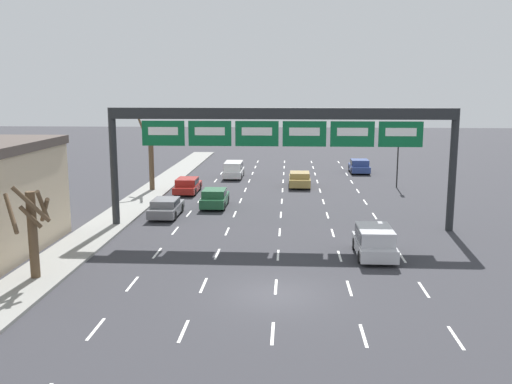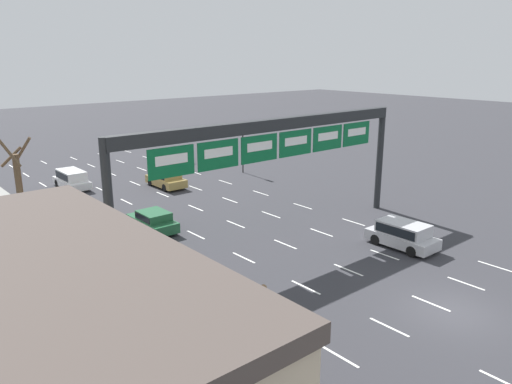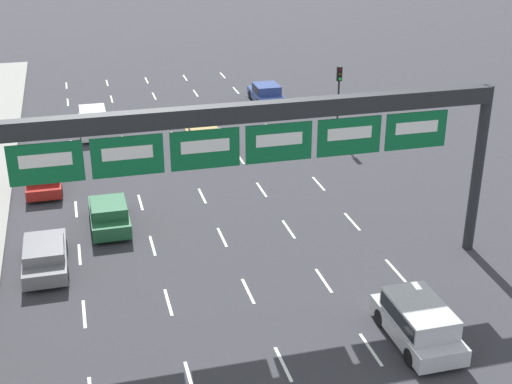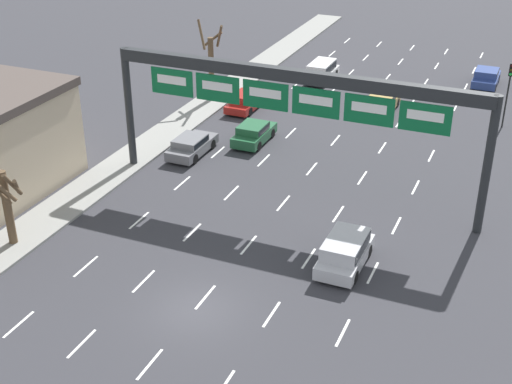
# 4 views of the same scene
# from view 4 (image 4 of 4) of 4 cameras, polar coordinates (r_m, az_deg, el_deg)

# --- Properties ---
(ground_plane) EXTENTS (220.00, 220.00, 0.00)m
(ground_plane) POSITION_cam_4_polar(r_m,az_deg,el_deg) (32.59, -4.87, -9.34)
(ground_plane) COLOR #333338
(lane_dashes) EXTENTS (13.32, 67.00, 0.01)m
(lane_dashes) POSITION_cam_4_polar(r_m,az_deg,el_deg) (43.16, 3.40, 0.55)
(lane_dashes) COLOR white
(lane_dashes) RESTS_ON ground_plane
(sign_gantry) EXTENTS (21.87, 0.70, 7.67)m
(sign_gantry) POSITION_cam_4_polar(r_m,az_deg,el_deg) (39.42, 2.92, 7.89)
(sign_gantry) COLOR #232628
(sign_gantry) RESTS_ON ground_plane
(car_green) EXTENTS (1.85, 4.04, 1.39)m
(car_green) POSITION_cam_4_polar(r_m,az_deg,el_deg) (48.69, -0.19, 4.78)
(car_green) COLOR #235B38
(car_green) RESTS_ON ground_plane
(car_red) EXTENTS (1.87, 4.53, 1.31)m
(car_red) POSITION_cam_4_polar(r_m,az_deg,el_deg) (54.79, -0.79, 7.35)
(car_red) COLOR maroon
(car_red) RESTS_ON ground_plane
(car_grey) EXTENTS (1.86, 4.27, 1.29)m
(car_grey) POSITION_cam_4_polar(r_m,az_deg,el_deg) (47.07, -5.19, 3.78)
(car_grey) COLOR slate
(car_grey) RESTS_ON ground_plane
(suv_silver) EXTENTS (1.96, 4.23, 1.59)m
(suv_silver) POSITION_cam_4_polar(r_m,az_deg,el_deg) (35.21, 7.14, -4.65)
(suv_silver) COLOR #B7B7BC
(suv_silver) RESTS_ON ground_plane
(car_gold) EXTENTS (1.93, 4.18, 1.38)m
(car_gold) POSITION_cam_4_polar(r_m,az_deg,el_deg) (55.26, 10.08, 7.14)
(car_gold) COLOR #A88947
(car_gold) RESTS_ON ground_plane
(car_blue) EXTENTS (1.97, 4.03, 1.45)m
(car_blue) POSITION_cam_4_polar(r_m,az_deg,el_deg) (62.96, 17.94, 8.76)
(car_blue) COLOR navy
(car_blue) RESTS_ON ground_plane
(suv_white) EXTENTS (1.87, 4.56, 1.62)m
(suv_white) POSITION_cam_4_polar(r_m,az_deg,el_deg) (61.45, 5.27, 9.67)
(suv_white) COLOR silver
(suv_white) RESTS_ON ground_plane
(traffic_light_near_gantry) EXTENTS (0.30, 0.35, 4.74)m
(traffic_light_near_gantry) POSITION_cam_4_polar(r_m,az_deg,el_deg) (53.44, 19.61, 8.27)
(traffic_light_near_gantry) COLOR black
(traffic_light_near_gantry) RESTS_ON ground_plane
(tree_bare_closest) EXTENTS (2.24, 2.23, 6.22)m
(tree_bare_closest) POSITION_cam_4_polar(r_m,az_deg,el_deg) (55.94, -3.60, 10.34)
(tree_bare_closest) COLOR brown
(tree_bare_closest) RESTS_ON sidewalk_left
(tree_bare_second) EXTENTS (2.42, 2.30, 4.50)m
(tree_bare_second) POSITION_cam_4_polar(r_m,az_deg,el_deg) (37.89, -19.39, -0.72)
(tree_bare_second) COLOR brown
(tree_bare_second) RESTS_ON sidewalk_left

